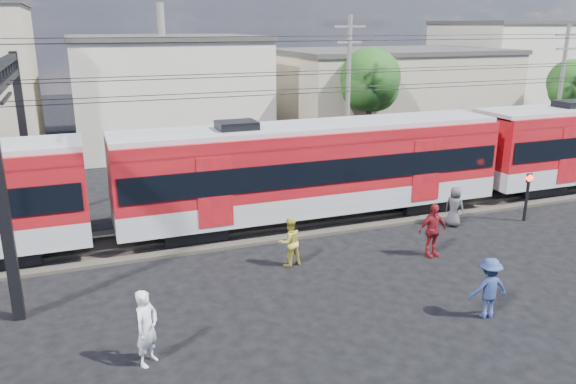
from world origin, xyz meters
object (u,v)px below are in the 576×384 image
pedestrian_a (147,328)px  crossing_signal (528,188)px  pedestrian_c (489,288)px  commuter_train (318,166)px  car_silver (550,145)px

pedestrian_a → crossing_signal: 17.03m
pedestrian_c → crossing_signal: 9.26m
crossing_signal → pedestrian_a: bearing=-163.0°
commuter_train → pedestrian_c: commuter_train is taller
pedestrian_c → car_silver: 22.90m
pedestrian_c → car_silver: bearing=-130.9°
car_silver → crossing_signal: bearing=135.4°
commuter_train → crossing_signal: size_ratio=24.21×
commuter_train → pedestrian_a: bearing=-134.9°
pedestrian_a → car_silver: 30.00m
commuter_train → pedestrian_a: commuter_train is taller
pedestrian_a → pedestrian_c: size_ratio=1.09×
pedestrian_a → car_silver: bearing=-16.9°
car_silver → crossing_signal: crossing_signal is taller
pedestrian_c → pedestrian_a: bearing=1.3°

